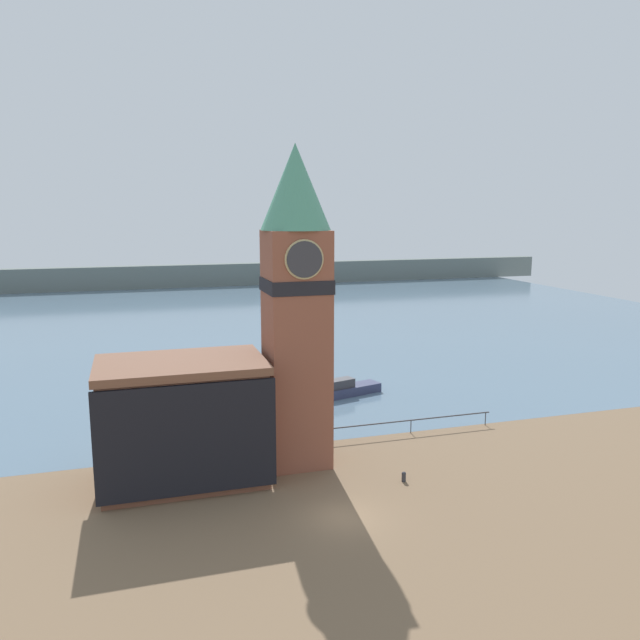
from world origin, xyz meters
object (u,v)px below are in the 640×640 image
Objects in this scene: clock_tower at (296,299)px; pier_building at (183,421)px; mooring_bollard_near at (404,476)px; boat_near at (347,389)px.

clock_tower is 10.60m from pier_building.
mooring_bollard_near is at bearing -18.44° from pier_building.
boat_near reaches higher than mooring_bollard_near.
pier_building reaches higher than mooring_bollard_near.
boat_near is (8.42, 13.79, -10.65)m from clock_tower.
pier_building reaches higher than boat_near.
pier_building is 14.43m from mooring_bollard_near.
clock_tower reaches higher than boat_near.
pier_building is at bearing -175.25° from clock_tower.
boat_near is 9.87× the size of mooring_bollard_near.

